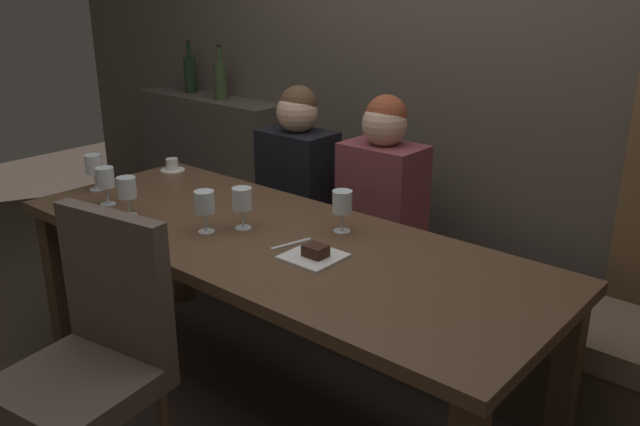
{
  "coord_description": "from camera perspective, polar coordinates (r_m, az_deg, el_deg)",
  "views": [
    {
      "loc": [
        1.64,
        -1.65,
        1.67
      ],
      "look_at": [
        0.15,
        0.1,
        0.84
      ],
      "focal_mm": 37.28,
      "sensor_mm": 36.0,
      "label": 1
    }
  ],
  "objects": [
    {
      "name": "chair_near_side",
      "position": [
        2.26,
        -18.77,
        -10.84
      ],
      "size": [
        0.5,
        0.5,
        0.98
      ],
      "color": "brown",
      "rests_on": "ground"
    },
    {
      "name": "back_wall_tiled",
      "position": [
        3.31,
        11.07,
        16.56
      ],
      "size": [
        6.0,
        0.12,
        3.0
      ],
      "primitive_type": "cube",
      "color": "brown",
      "rests_on": "ground"
    },
    {
      "name": "wine_glass_end_left",
      "position": [
        2.51,
        1.92,
        0.8
      ],
      "size": [
        0.08,
        0.08,
        0.16
      ],
      "color": "silver",
      "rests_on": "dining_table"
    },
    {
      "name": "wine_bottle_pale_label",
      "position": [
        4.12,
        -8.54,
        11.29
      ],
      "size": [
        0.08,
        0.08,
        0.33
      ],
      "color": "#384728",
      "rests_on": "back_counter"
    },
    {
      "name": "diner_redhead",
      "position": [
        3.27,
        -1.92,
        4.24
      ],
      "size": [
        0.36,
        0.24,
        0.72
      ],
      "color": "black",
      "rests_on": "banquette_bench"
    },
    {
      "name": "wine_glass_near_left",
      "position": [
        2.95,
        -17.95,
        2.77
      ],
      "size": [
        0.08,
        0.08,
        0.16
      ],
      "color": "silver",
      "rests_on": "dining_table"
    },
    {
      "name": "dining_table",
      "position": [
        2.55,
        -4.08,
        -3.8
      ],
      "size": [
        2.2,
        0.84,
        0.74
      ],
      "color": "#493422",
      "rests_on": "ground"
    },
    {
      "name": "fork_on_table",
      "position": [
        2.43,
        -2.49,
        -2.67
      ],
      "size": [
        0.06,
        0.17,
        0.01
      ],
      "primitive_type": "cube",
      "rotation": [
        0.0,
        0.0,
        -0.25
      ],
      "color": "silver",
      "rests_on": "dining_table"
    },
    {
      "name": "wine_glass_near_right",
      "position": [
        2.79,
        -16.26,
        2.03
      ],
      "size": [
        0.08,
        0.08,
        0.16
      ],
      "color": "silver",
      "rests_on": "dining_table"
    },
    {
      "name": "diner_bearded",
      "position": [
        3.0,
        5.41,
        2.77
      ],
      "size": [
        0.36,
        0.24,
        0.73
      ],
      "color": "brown",
      "rests_on": "banquette_bench"
    },
    {
      "name": "wine_glass_end_right",
      "position": [
        2.54,
        -9.88,
        0.76
      ],
      "size": [
        0.08,
        0.08,
        0.16
      ],
      "color": "silver",
      "rests_on": "dining_table"
    },
    {
      "name": "back_counter",
      "position": [
        4.35,
        -9.12,
        3.65
      ],
      "size": [
        1.1,
        0.28,
        0.95
      ],
      "primitive_type": "cube",
      "color": "#494138",
      "rests_on": "ground"
    },
    {
      "name": "banquette_bench",
      "position": [
        3.21,
        4.91,
        -6.89
      ],
      "size": [
        2.5,
        0.44,
        0.45
      ],
      "color": "#4A3C2E",
      "rests_on": "ground"
    },
    {
      "name": "espresso_cup",
      "position": [
        3.4,
        -12.56,
        3.97
      ],
      "size": [
        0.12,
        0.12,
        0.06
      ],
      "color": "white",
      "rests_on": "dining_table"
    },
    {
      "name": "ground",
      "position": [
        2.87,
        -3.75,
        -15.81
      ],
      "size": [
        9.0,
        9.0,
        0.0
      ],
      "primitive_type": "plane",
      "color": "#382D26"
    },
    {
      "name": "wine_glass_center_front",
      "position": [
        2.56,
        -6.71,
        1.13
      ],
      "size": [
        0.08,
        0.08,
        0.16
      ],
      "color": "silver",
      "rests_on": "dining_table"
    },
    {
      "name": "dessert_plate",
      "position": [
        2.31,
        -0.5,
        -3.58
      ],
      "size": [
        0.19,
        0.19,
        0.05
      ],
      "color": "white",
      "rests_on": "dining_table"
    },
    {
      "name": "wine_bottle_dark_red",
      "position": [
        4.39,
        -11.09,
        11.67
      ],
      "size": [
        0.08,
        0.08,
        0.33
      ],
      "color": "black",
      "rests_on": "back_counter"
    },
    {
      "name": "wine_glass_center_back",
      "position": [
        3.18,
        -18.85,
        3.86
      ],
      "size": [
        0.08,
        0.08,
        0.16
      ],
      "color": "silver",
      "rests_on": "dining_table"
    }
  ]
}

